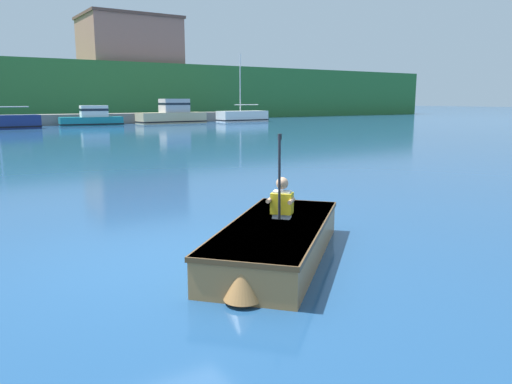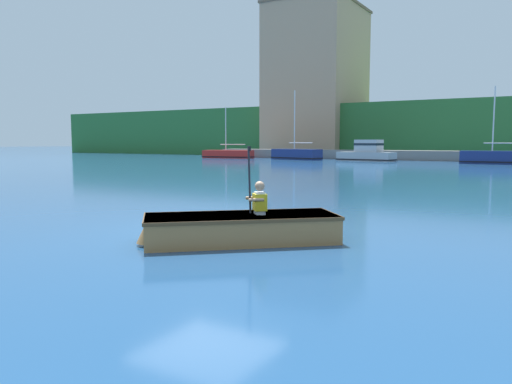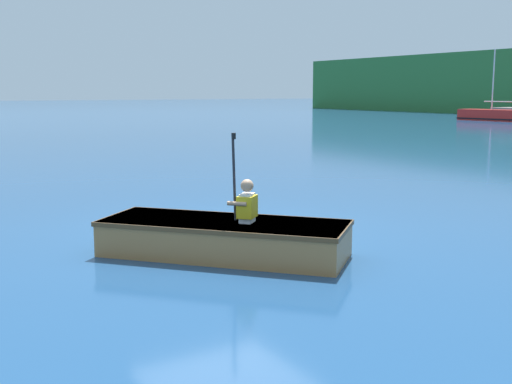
% 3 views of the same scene
% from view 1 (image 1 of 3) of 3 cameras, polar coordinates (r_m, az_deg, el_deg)
% --- Properties ---
extents(ground_plane, '(300.00, 300.00, 0.00)m').
position_cam_1_polar(ground_plane, '(6.76, -9.85, -7.70)').
color(ground_plane, navy).
extents(waterfront_office_block_center, '(10.18, 8.01, 11.17)m').
position_cam_1_polar(waterfront_office_block_center, '(59.49, -14.13, 13.53)').
color(waterfront_office_block_center, '#9E6B5B').
rests_on(waterfront_office_block_center, ground).
extents(moored_boat_dock_west_inner, '(5.24, 1.96, 5.96)m').
position_cam_1_polar(moored_boat_dock_west_inner, '(40.84, -27.05, 7.09)').
color(moored_boat_dock_west_inner, navy).
rests_on(moored_boat_dock_west_inner, ground).
extents(moored_boat_dock_center_near, '(6.36, 2.21, 2.21)m').
position_cam_1_polar(moored_boat_dock_center_near, '(46.73, -9.54, 8.74)').
color(moored_boat_dock_center_near, '#CCB789').
rests_on(moored_boat_dock_center_near, ground).
extents(moored_boat_dock_east_inner, '(5.11, 1.99, 6.54)m').
position_cam_1_polar(moored_boat_dock_east_inner, '(49.56, -1.56, 8.63)').
color(moored_boat_dock_east_inner, white).
rests_on(moored_boat_dock_east_inner, ground).
extents(moored_boat_outer_slip_west, '(5.17, 1.94, 1.66)m').
position_cam_1_polar(moored_boat_outer_slip_west, '(44.19, -18.21, 8.03)').
color(moored_boat_outer_slip_west, '#197A84').
rests_on(moored_boat_outer_slip_west, ground).
extents(rowboat_foreground, '(3.27, 3.10, 0.48)m').
position_cam_1_polar(rowboat_foreground, '(6.63, 2.26, -5.49)').
color(rowboat_foreground, '#A3703D').
rests_on(rowboat_foreground, ground).
extents(person_paddler, '(0.46, 0.46, 1.18)m').
position_cam_1_polar(person_paddler, '(6.87, 2.97, -0.91)').
color(person_paddler, silver).
rests_on(person_paddler, rowboat_foreground).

